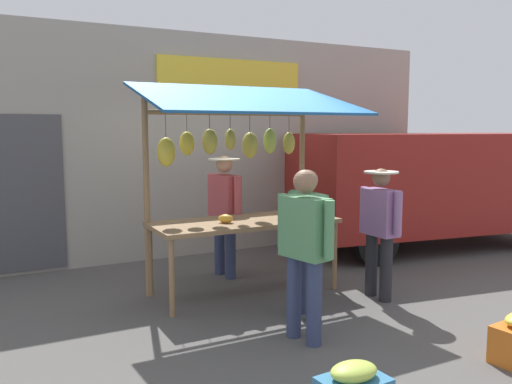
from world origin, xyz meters
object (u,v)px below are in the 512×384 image
Objects in this scene: market_stall at (242,162)px; shopper_in_striped_shirt at (380,224)px; parked_van at (421,180)px; shopper_in_grey_tee at (304,244)px; shopper_with_shopping_bag at (307,234)px; vendor_with_sunhat at (225,206)px.

market_stall is 1.75m from shopper_in_striped_shirt.
shopper_in_striped_shirt is 3.00m from parked_van.
market_stall is 1.75m from shopper_in_grey_tee.
shopper_in_striped_shirt is at bearing -79.08° from shopper_with_shopping_bag.
shopper_in_grey_tee is at bearing 148.60° from shopper_with_shopping_bag.
parked_van is (-3.59, -0.12, 0.18)m from vendor_with_sunhat.
vendor_with_sunhat is (-0.08, -0.70, -0.62)m from market_stall.
parked_van is at bearing -57.00° from shopper_with_shopping_bag.
shopper_with_shopping_bag is at bearing 95.78° from shopper_in_striped_shirt.
parked_van reaches higher than shopper_with_shopping_bag.
market_stall reaches higher than parked_van.
vendor_with_sunhat is 2.33m from shopper_in_grey_tee.
market_stall reaches higher than vendor_with_sunhat.
shopper_with_shopping_bag is at bearing -47.54° from shopper_in_grey_tee.
shopper_with_shopping_bag is (1.07, 0.13, 0.01)m from shopper_in_striped_shirt.
parked_van reaches higher than shopper_in_striped_shirt.
shopper_in_grey_tee is 1.03× the size of shopper_with_shopping_bag.
market_stall reaches higher than shopper_in_grey_tee.
shopper_in_striped_shirt is (-1.20, 1.67, -0.07)m from vendor_with_sunhat.
parked_van is (-3.68, -0.82, -0.44)m from market_stall.
vendor_with_sunhat is 2.06m from shopper_in_striped_shirt.
shopper_in_striped_shirt is 1.08m from shopper_with_shopping_bag.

